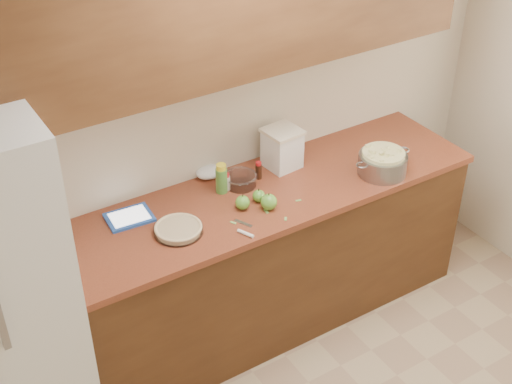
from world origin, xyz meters
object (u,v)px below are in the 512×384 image
colander (383,163)px  flour_canister (282,148)px  pie (178,229)px  tablet (129,217)px

colander → flour_canister: (-0.44, 0.36, 0.05)m
pie → flour_canister: bearing=17.5°
pie → tablet: (-0.16, 0.24, -0.01)m
flour_canister → colander: bearing=-39.6°
colander → flour_canister: bearing=140.4°
pie → colander: colander is taller
colander → flour_canister: size_ratio=1.56×
colander → tablet: 1.43m
tablet → flour_canister: bearing=4.7°
flour_canister → tablet: size_ratio=0.96×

